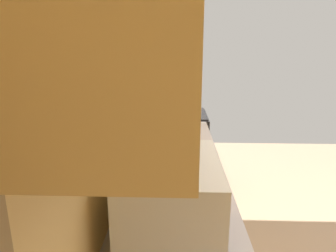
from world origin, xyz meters
TOP-DOWN VIEW (x-y plane):
  - wall_back at (0.00, 1.50)m, footprint 4.19×0.12m
  - upper_cabinets at (-0.39, 1.27)m, footprint 2.12×0.33m
  - oven_range at (1.59, 1.12)m, footprint 0.69×0.65m
  - microwave at (-0.69, 1.16)m, footprint 0.54×0.40m
  - bowl at (0.18, 1.10)m, footprint 0.15×0.15m

SIDE VIEW (x-z plane):
  - oven_range at x=1.59m, z-range -0.07..1.00m
  - bowl at x=0.18m, z-range 0.90..0.96m
  - microwave at x=-0.69m, z-range 0.90..1.22m
  - wall_back at x=0.00m, z-range 0.00..2.73m
  - upper_cabinets at x=-0.39m, z-range 1.47..2.06m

